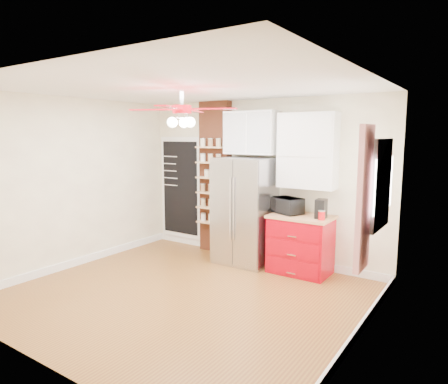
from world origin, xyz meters
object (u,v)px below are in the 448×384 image
Objects in this scene: red_cabinet at (300,244)px; canister_left at (322,216)px; coffee_maker at (321,209)px; ceiling_fan at (182,110)px; toaster_oven at (287,206)px; fridge at (245,211)px; pantry_jar_oats at (207,173)px.

canister_left is at bearing -20.38° from red_cabinet.
ceiling_fan is at bearing -131.90° from coffee_maker.
fridge is at bearing -151.75° from toaster_oven.
coffee_maker is at bearing 115.04° from canister_left.
pantry_jar_oats reaches higher than toaster_oven.
ceiling_fan is (-0.92, -1.68, 1.97)m from red_cabinet.
coffee_maker is (1.29, 0.03, 0.17)m from fridge.
coffee_maker is at bearing 1.29° from fridge.
ceiling_fan is 4.97× the size of coffee_maker.
ceiling_fan is 3.09× the size of toaster_oven.
red_cabinet is 3.34× the size of coffee_maker.
toaster_oven reaches higher than canister_left.
ceiling_fan is at bearing -118.71° from red_cabinet.
red_cabinet is 0.62m from toaster_oven.
pantry_jar_oats is at bearing 117.75° from ceiling_fan.
canister_left is 2.30m from pantry_jar_oats.
red_cabinet is at bearing 61.29° from ceiling_fan.
pantry_jar_oats is (-2.24, 0.26, 0.47)m from canister_left.
pantry_jar_oats is (-0.90, 0.18, 0.56)m from fridge.
toaster_oven is at bearing 165.49° from canister_left.
fridge reaches higher than toaster_oven.
fridge is at bearing 176.07° from coffee_maker.
fridge is 6.21× the size of coffee_maker.
canister_left is (1.34, -0.09, 0.09)m from fridge.
canister_left is at bearing -70.18° from coffee_maker.
ceiling_fan is 2.49m from coffee_maker.
coffee_maker is (0.32, -0.02, 0.59)m from red_cabinet.
canister_left is 1.07× the size of pantry_jar_oats.
pantry_jar_oats is at bearing 176.16° from red_cabinet.
coffee_maker is (1.24, 1.66, -1.38)m from ceiling_fan.
coffee_maker is 2.25× the size of canister_left.
toaster_oven is 0.56m from coffee_maker.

